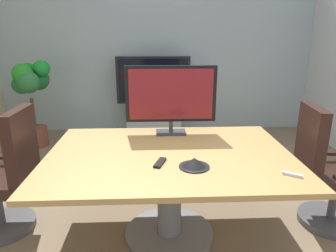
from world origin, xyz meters
TOP-DOWN VIEW (x-y plane):
  - ground_plane at (0.00, 0.00)m, footprint 7.52×7.52m
  - wall_back_glass_partition at (0.00, 3.26)m, footprint 5.38×0.10m
  - conference_table at (0.06, 0.16)m, footprint 1.94×1.38m
  - office_chair_left at (-1.33, 0.30)m, footprint 0.60×0.57m
  - office_chair_right at (1.45, 0.27)m, footprint 0.62×0.60m
  - tv_monitor at (0.10, 0.67)m, footprint 0.84×0.18m
  - wall_display_unit at (-0.06, 2.90)m, footprint 1.20×0.36m
  - potted_plant at (-1.85, 2.44)m, footprint 0.55×0.64m
  - conference_phone at (0.22, -0.12)m, footprint 0.22×0.22m
  - remote_control at (-0.02, -0.05)m, footprint 0.10×0.18m
  - whiteboard_marker at (0.86, -0.29)m, footprint 0.12×0.09m

SIDE VIEW (x-z plane):
  - ground_plane at x=0.00m, z-range 0.00..0.00m
  - wall_display_unit at x=-0.06m, z-range -0.21..1.10m
  - office_chair_left at x=-1.33m, z-range -0.09..1.00m
  - office_chair_right at x=1.45m, z-range -0.09..1.00m
  - conference_table at x=0.06m, z-range 0.20..0.96m
  - remote_control at x=-0.02m, z-range 0.76..0.77m
  - whiteboard_marker at x=0.86m, z-range 0.76..0.78m
  - conference_phone at x=0.22m, z-range 0.75..0.82m
  - potted_plant at x=-1.85m, z-range 0.24..1.53m
  - tv_monitor at x=0.10m, z-range 0.80..1.43m
  - wall_back_glass_partition at x=0.00m, z-range 0.00..2.86m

